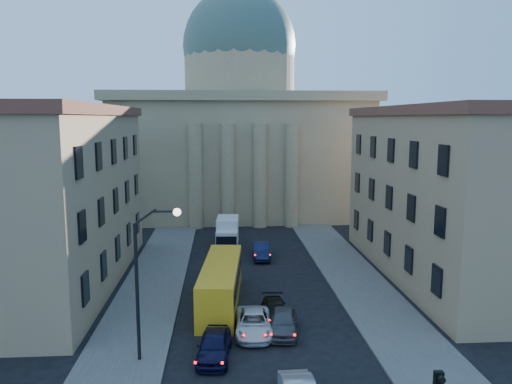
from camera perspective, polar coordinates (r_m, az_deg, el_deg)
sidewalk_left at (r=39.78m, az=-12.29°, el=-11.74°), size 5.00×60.00×0.15m
sidewalk_right at (r=40.93m, az=12.47°, el=-11.16°), size 5.00×60.00×0.15m
church at (r=74.47m, az=-1.85°, el=7.08°), size 68.02×28.76×36.60m
building_left at (r=43.80m, az=-22.90°, el=-0.42°), size 11.60×26.60×14.70m
building_right at (r=45.87m, az=21.59°, el=0.03°), size 11.60×26.60×14.70m
street_lamp at (r=28.53m, az=-12.44°, el=-8.86°), size 2.62×0.44×8.83m
car_left_near at (r=30.01m, az=-4.80°, el=-17.06°), size 2.20×4.64×1.53m
car_left_mid at (r=32.97m, az=-0.26°, el=-14.74°), size 2.50×5.06×1.38m
car_right_mid at (r=35.00m, az=2.20°, el=-13.43°), size 1.81×4.38×1.27m
car_right_far at (r=33.06m, az=3.14°, el=-14.57°), size 2.35×4.63×1.51m
car_right_distant at (r=49.32m, az=0.62°, el=-6.72°), size 1.79×4.71×1.53m
city_bus at (r=37.44m, az=-4.02°, el=-10.28°), size 3.42×11.18×3.10m
box_truck at (r=53.06m, az=-3.28°, el=-4.85°), size 2.51×5.78×3.11m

